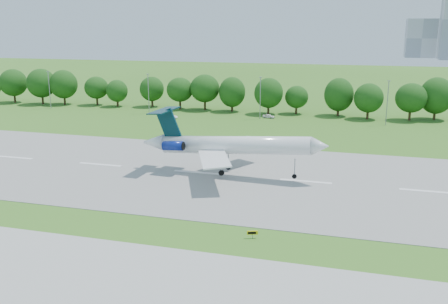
{
  "coord_description": "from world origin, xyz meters",
  "views": [
    {
      "loc": [
        8.78,
        -58.76,
        26.46
      ],
      "look_at": [
        -12.85,
        18.0,
        6.19
      ],
      "focal_mm": 40.0,
      "sensor_mm": 36.0,
      "label": 1
    }
  ],
  "objects_px": {
    "service_vehicle_a": "(171,116)",
    "taxi_sign_left": "(252,233)",
    "service_vehicle_b": "(269,116)",
    "airliner": "(225,144)"
  },
  "relations": [
    {
      "from": "service_vehicle_b",
      "to": "taxi_sign_left",
      "type": "bearing_deg",
      "value": -160.52
    },
    {
      "from": "airliner",
      "to": "taxi_sign_left",
      "type": "xyz_separation_m",
      "value": [
        10.8,
        -25.89,
        -5.03
      ]
    },
    {
      "from": "airliner",
      "to": "service_vehicle_b",
      "type": "xyz_separation_m",
      "value": [
        -3.19,
        58.88,
        -5.18
      ]
    },
    {
      "from": "taxi_sign_left",
      "to": "service_vehicle_b",
      "type": "xyz_separation_m",
      "value": [
        -13.99,
        84.77,
        -0.14
      ]
    },
    {
      "from": "service_vehicle_a",
      "to": "taxi_sign_left",
      "type": "bearing_deg",
      "value": -141.96
    },
    {
      "from": "service_vehicle_a",
      "to": "service_vehicle_b",
      "type": "xyz_separation_m",
      "value": [
        27.4,
        8.19,
        -0.0
      ]
    },
    {
      "from": "taxi_sign_left",
      "to": "service_vehicle_a",
      "type": "relative_size",
      "value": 0.39
    },
    {
      "from": "airliner",
      "to": "service_vehicle_a",
      "type": "bearing_deg",
      "value": 123.77
    },
    {
      "from": "service_vehicle_a",
      "to": "service_vehicle_b",
      "type": "distance_m",
      "value": 28.6
    },
    {
      "from": "taxi_sign_left",
      "to": "service_vehicle_a",
      "type": "distance_m",
      "value": 87.04
    }
  ]
}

